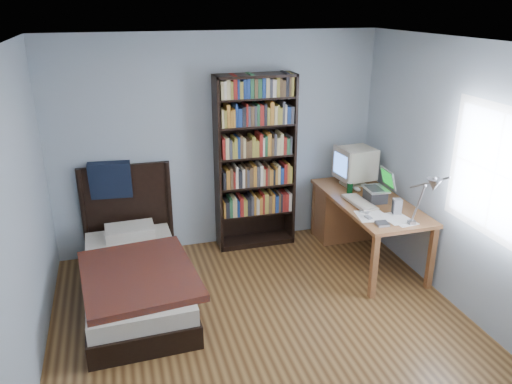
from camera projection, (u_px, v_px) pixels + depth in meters
room at (279, 213)px, 3.89m from camera, size 4.20×4.24×2.50m
desk at (350, 210)px, 6.05m from camera, size 0.75×1.62×0.73m
crt_monitor at (355, 164)px, 5.89m from camera, size 0.43×0.40×0.46m
laptop at (377, 192)px, 5.47m from camera, size 0.30×0.30×0.36m
desk_lamp at (431, 189)px, 4.34m from camera, size 0.25×0.56×0.66m
keyboard at (360, 202)px, 5.42m from camera, size 0.22×0.49×0.05m
speaker at (397, 207)px, 5.13m from camera, size 0.10×0.10×0.17m
soda_can at (350, 188)px, 5.71m from camera, size 0.07×0.07×0.12m
mouse at (357, 189)px, 5.79m from camera, size 0.07×0.12×0.04m
phone_silver at (365, 212)px, 5.18m from camera, size 0.11×0.12×0.02m
phone_grey at (368, 217)px, 5.06m from camera, size 0.05×0.09×0.02m
external_drive at (382, 224)px, 4.91m from camera, size 0.13×0.13×0.02m
bookshelf at (255, 163)px, 5.80m from camera, size 0.92×0.30×2.05m
bed at (135, 272)px, 4.98m from camera, size 1.13×2.05×1.16m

